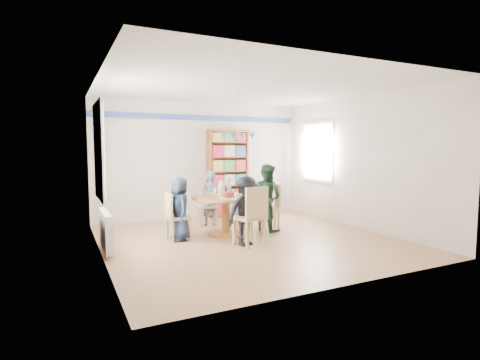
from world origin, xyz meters
TOP-DOWN VIEW (x-y plane):
  - ground at (0.00, 0.00)m, footprint 5.00×5.00m
  - room_shell at (-0.26, 0.87)m, footprint 5.00×5.00m
  - radiator at (-2.42, 0.30)m, footprint 0.12×1.00m
  - dining_table at (-0.22, 0.56)m, footprint 1.30×1.30m
  - chair_left at (-1.22, 0.57)m, footprint 0.39×0.39m
  - chair_right at (0.79, 0.53)m, footprint 0.52×0.52m
  - chair_far at (-0.21, 1.59)m, footprint 0.45×0.45m
  - chair_near at (-0.17, -0.43)m, footprint 0.52×0.52m
  - person_left at (-1.13, 0.53)m, footprint 0.38×0.56m
  - person_right at (0.65, 0.51)m, footprint 0.67×0.77m
  - person_far at (-0.19, 1.48)m, footprint 0.46×0.33m
  - person_near at (-0.22, -0.30)m, footprint 0.83×0.59m
  - bookshelf at (0.61, 2.34)m, footprint 0.99×0.30m
  - tableware at (-0.25, 0.58)m, footprint 1.19×1.19m

SIDE VIEW (x-z plane):
  - ground at x=0.00m, z-range 0.00..0.00m
  - radiator at x=-2.42m, z-range 0.05..0.65m
  - chair_left at x=-1.22m, z-range 0.04..0.91m
  - chair_far at x=-0.21m, z-range 0.04..0.91m
  - chair_right at x=0.79m, z-range 0.05..0.97m
  - dining_table at x=-0.22m, z-range 0.18..0.93m
  - chair_near at x=-0.17m, z-range 0.05..1.07m
  - person_left at x=-1.13m, z-range 0.00..1.13m
  - person_far at x=-0.19m, z-range 0.00..1.16m
  - person_near at x=-0.22m, z-range 0.00..1.17m
  - person_right at x=0.65m, z-range 0.00..1.33m
  - tableware at x=-0.25m, z-range 0.66..0.97m
  - bookshelf at x=0.61m, z-range -0.02..2.06m
  - room_shell at x=-0.26m, z-range -0.85..4.15m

